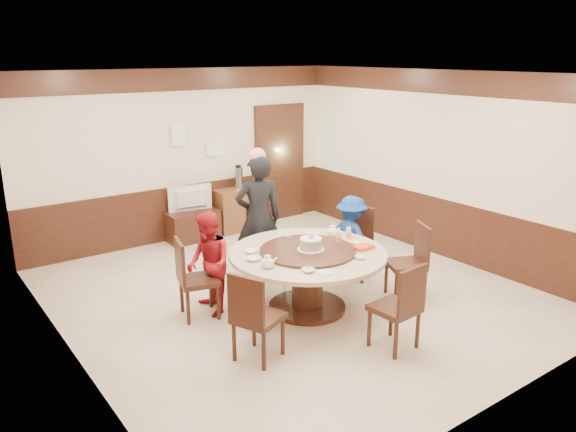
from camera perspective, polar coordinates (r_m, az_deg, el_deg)
room at (r=7.06m, az=0.37°, el=0.16°), size 6.00×6.04×2.84m
banquet_table at (r=6.80m, az=1.99°, el=-5.36°), size 1.89×1.89×0.78m
chair_0 at (r=7.92m, az=6.78°, el=-4.03°), size 0.60×0.60×0.97m
chair_1 at (r=8.01m, az=-2.24°, el=-3.70°), size 0.48×0.49×0.97m
chair_2 at (r=6.80m, az=-9.18°, el=-7.65°), size 0.54×0.53×0.97m
chair_3 at (r=5.85m, az=-3.14°, el=-11.65°), size 0.58×0.58×0.97m
chair_4 at (r=6.14m, az=10.87°, el=-10.49°), size 0.47×0.48×0.97m
chair_5 at (r=7.37m, az=11.95°, el=-5.88°), size 0.59×0.59×0.97m
person_standing at (r=7.66m, az=-3.01°, el=-0.18°), size 0.74×0.61×1.74m
person_red at (r=6.74m, az=-8.05°, el=-4.85°), size 0.56×0.67×1.26m
person_blue at (r=7.76m, az=6.44°, el=-2.23°), size 0.56×0.82×1.18m
birthday_cake at (r=6.67m, az=2.33°, el=-2.84°), size 0.33×0.33×0.21m
teapot_left at (r=6.21m, az=-2.11°, el=-4.78°), size 0.17×0.15×0.13m
teapot_right at (r=7.28m, az=4.54°, el=-1.62°), size 0.17×0.15×0.13m
bowl_0 at (r=6.69m, az=-3.81°, el=-3.62°), size 0.14×0.14×0.04m
bowl_1 at (r=6.54m, az=7.33°, el=-4.17°), size 0.13×0.13×0.04m
bowl_2 at (r=6.12m, az=2.06°, el=-5.54°), size 0.14×0.14×0.03m
bowl_3 at (r=7.01m, az=6.89°, el=-2.73°), size 0.14×0.14×0.04m
bowl_4 at (r=6.44m, az=-3.50°, el=-4.38°), size 0.16×0.16×0.04m
bowl_5 at (r=7.21m, az=-0.07°, el=-2.04°), size 0.15×0.15×0.05m
saucer_near at (r=6.10m, az=3.93°, el=-5.74°), size 0.18×0.18×0.01m
saucer_far at (r=7.36m, az=2.38°, el=-1.81°), size 0.18×0.18×0.01m
shrimp_platter at (r=6.80m, az=7.69°, el=-3.29°), size 0.30×0.20×0.06m
bottle_0 at (r=6.99m, az=5.20°, el=-2.21°), size 0.06×0.06×0.16m
bottle_1 at (r=7.14m, az=6.17°, el=-1.84°), size 0.06×0.06×0.16m
tv_stand at (r=9.53m, az=-9.65°, el=-0.97°), size 0.85×0.45×0.50m
television at (r=9.40m, az=-9.79°, el=1.73°), size 0.75×0.21×0.43m
side_cabinet at (r=9.93m, az=-5.14°, el=0.66°), size 0.80×0.40×0.75m
thermos at (r=9.81m, az=-5.05°, el=3.87°), size 0.15×0.15×0.38m
notice_left at (r=9.35m, az=-11.04°, el=8.07°), size 0.25×0.00×0.35m
notice_right at (r=9.69m, az=-7.45°, el=6.72°), size 0.30×0.00×0.22m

